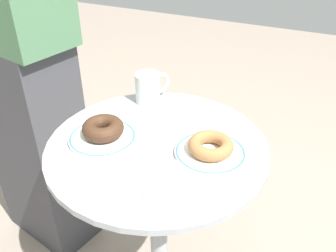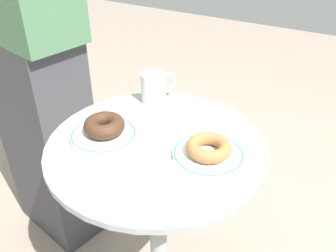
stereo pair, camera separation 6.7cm
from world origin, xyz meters
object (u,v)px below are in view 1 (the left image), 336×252
(plate_left, at_px, (103,137))
(coffee_mug, at_px, (149,88))
(donut_chocolate, at_px, (103,128))
(person_figure, at_px, (17,59))
(plate_right, at_px, (210,152))
(donut_cinnamon, at_px, (211,145))
(cafe_table, at_px, (158,212))
(paper_napkin, at_px, (162,177))

(plate_left, distance_m, coffee_mug, 0.26)
(donut_chocolate, distance_m, person_figure, 0.48)
(plate_right, height_order, donut_chocolate, donut_chocolate)
(plate_left, bearing_deg, donut_chocolate, 85.32)
(donut_cinnamon, bearing_deg, plate_left, -168.78)
(plate_right, xyz_separation_m, coffee_mug, (-0.28, 0.19, 0.04))
(plate_right, xyz_separation_m, person_figure, (-0.74, 0.11, 0.09))
(cafe_table, bearing_deg, donut_chocolate, -166.02)
(donut_cinnamon, xyz_separation_m, coffee_mug, (-0.28, 0.19, 0.02))
(coffee_mug, height_order, person_figure, person_figure)
(cafe_table, xyz_separation_m, person_figure, (-0.59, 0.13, 0.36))
(plate_left, height_order, donut_chocolate, donut_chocolate)
(plate_left, distance_m, plate_right, 0.30)
(donut_cinnamon, relative_size, person_figure, 0.07)
(cafe_table, relative_size, plate_left, 3.89)
(donut_cinnamon, xyz_separation_m, paper_napkin, (-0.07, -0.14, -0.03))
(paper_napkin, bearing_deg, plate_right, 61.62)
(plate_left, distance_m, paper_napkin, 0.23)
(cafe_table, height_order, person_figure, person_figure)
(plate_left, relative_size, plate_right, 1.00)
(plate_right, height_order, person_figure, person_figure)
(donut_cinnamon, bearing_deg, coffee_mug, 145.20)
(cafe_table, bearing_deg, donut_cinnamon, 6.00)
(paper_napkin, bearing_deg, plate_left, 160.02)
(plate_right, distance_m, person_figure, 0.76)
(plate_right, bearing_deg, paper_napkin, -118.38)
(cafe_table, height_order, coffee_mug, coffee_mug)
(cafe_table, relative_size, person_figure, 0.43)
(donut_chocolate, xyz_separation_m, donut_cinnamon, (0.29, 0.05, -0.00))
(donut_cinnamon, relative_size, coffee_mug, 1.04)
(cafe_table, distance_m, plate_left, 0.31)
(plate_left, height_order, person_figure, person_figure)
(plate_left, xyz_separation_m, donut_cinnamon, (0.29, 0.06, 0.02))
(donut_chocolate, relative_size, donut_cinnamon, 0.97)
(paper_napkin, relative_size, person_figure, 0.08)
(cafe_table, relative_size, plate_right, 3.89)
(cafe_table, relative_size, coffee_mug, 6.37)
(coffee_mug, bearing_deg, cafe_table, -58.02)
(plate_right, relative_size, coffee_mug, 1.64)
(plate_left, bearing_deg, donut_cinnamon, 11.22)
(plate_left, relative_size, person_figure, 0.11)
(donut_cinnamon, distance_m, coffee_mug, 0.34)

